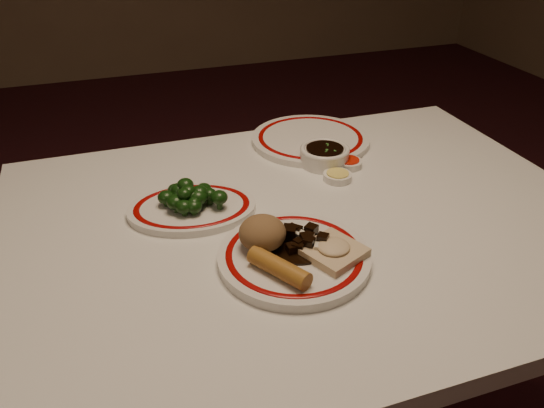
{
  "coord_description": "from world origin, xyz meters",
  "views": [
    {
      "loc": [
        -0.36,
        -0.82,
        1.32
      ],
      "look_at": [
        -0.08,
        -0.01,
        0.8
      ],
      "focal_mm": 35.0,
      "sensor_mm": 36.0,
      "label": 1
    }
  ],
  "objects": [
    {
      "name": "dining_table",
      "position": [
        0.0,
        0.0,
        0.66
      ],
      "size": [
        1.2,
        0.9,
        0.75
      ],
      "color": "white",
      "rests_on": "ground"
    },
    {
      "name": "main_plate",
      "position": [
        -0.08,
        -0.13,
        0.76
      ],
      "size": [
        0.29,
        0.29,
        0.02
      ],
      "color": "silver",
      "rests_on": "dining_table"
    },
    {
      "name": "rice_mound",
      "position": [
        -0.12,
        -0.09,
        0.8
      ],
      "size": [
        0.08,
        0.08,
        0.06
      ],
      "primitive_type": "ellipsoid",
      "color": "brown",
      "rests_on": "main_plate"
    },
    {
      "name": "spring_roll",
      "position": [
        -0.12,
        -0.18,
        0.78
      ],
      "size": [
        0.09,
        0.12,
        0.03
      ],
      "primitive_type": "cylinder",
      "rotation": [
        1.57,
        0.0,
        0.53
      ],
      "color": "#AA732A",
      "rests_on": "main_plate"
    },
    {
      "name": "fried_wonton",
      "position": [
        -0.02,
        -0.15,
        0.78
      ],
      "size": [
        0.12,
        0.12,
        0.03
      ],
      "color": "beige",
      "rests_on": "main_plate"
    },
    {
      "name": "stirfry_heap",
      "position": [
        -0.06,
        -0.11,
        0.78
      ],
      "size": [
        0.11,
        0.11,
        0.03
      ],
      "color": "black",
      "rests_on": "main_plate"
    },
    {
      "name": "broccoli_plate",
      "position": [
        -0.21,
        0.09,
        0.76
      ],
      "size": [
        0.29,
        0.26,
        0.02
      ],
      "color": "silver",
      "rests_on": "dining_table"
    },
    {
      "name": "broccoli_pile",
      "position": [
        -0.22,
        0.09,
        0.79
      ],
      "size": [
        0.13,
        0.1,
        0.05
      ],
      "color": "#23471C",
      "rests_on": "broccoli_plate"
    },
    {
      "name": "soy_bowl",
      "position": [
        0.13,
        0.21,
        0.77
      ],
      "size": [
        0.11,
        0.11,
        0.04
      ],
      "color": "silver",
      "rests_on": "dining_table"
    },
    {
      "name": "sweet_sour_dish",
      "position": [
        0.17,
        0.17,
        0.76
      ],
      "size": [
        0.06,
        0.06,
        0.02
      ],
      "color": "silver",
      "rests_on": "dining_table"
    },
    {
      "name": "mustard_dish",
      "position": [
        0.12,
        0.12,
        0.76
      ],
      "size": [
        0.06,
        0.06,
        0.02
      ],
      "color": "silver",
      "rests_on": "dining_table"
    },
    {
      "name": "far_plate",
      "position": [
        0.14,
        0.33,
        0.76
      ],
      "size": [
        0.38,
        0.38,
        0.02
      ],
      "color": "silver",
      "rests_on": "dining_table"
    }
  ]
}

